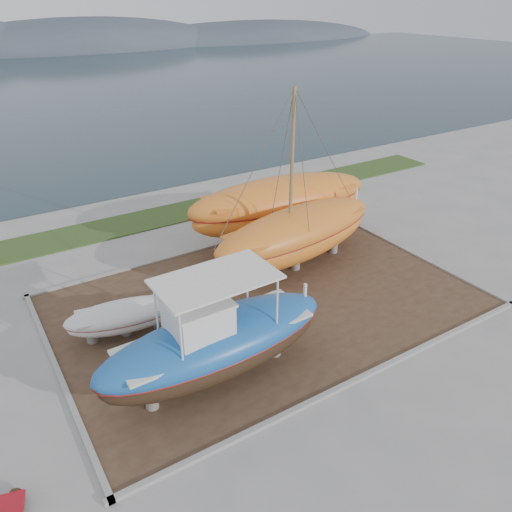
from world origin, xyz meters
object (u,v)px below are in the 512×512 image
white_dinghy (125,320)px  orange_bare_hull (280,210)px  blue_caique (216,332)px  orange_sailboat (299,185)px

white_dinghy → orange_bare_hull: bearing=31.1°
blue_caique → orange_bare_hull: blue_caique is taller
blue_caique → orange_bare_hull: size_ratio=0.82×
white_dinghy → orange_sailboat: 9.80m
blue_caique → white_dinghy: 4.94m
blue_caique → orange_sailboat: orange_sailboat is taller
blue_caique → orange_bare_hull: (8.39, 8.26, -0.35)m
white_dinghy → orange_bare_hull: (10.26, 3.91, 1.06)m
orange_sailboat → orange_bare_hull: size_ratio=0.91×
white_dinghy → orange_sailboat: orange_sailboat is taller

